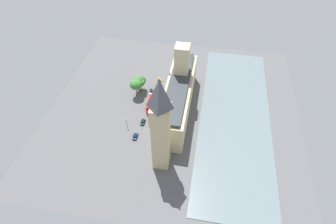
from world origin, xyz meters
name	(u,v)px	position (x,y,z in m)	size (l,w,h in m)	color
ground_plane	(174,109)	(0.00, 0.00, 0.00)	(128.93, 128.93, 0.00)	#565659
river_thames	(235,116)	(-31.84, 0.00, 0.12)	(35.25, 116.04, 0.25)	slate
parliament_building	(178,95)	(-1.99, -1.21, 9.24)	(12.83, 57.38, 31.99)	#CCBA8E
clock_tower	(161,125)	(-0.17, 35.04, 24.38)	(7.59, 7.59, 47.22)	tan
car_yellow_cab_near_tower	(159,82)	(12.06, -19.90, 0.89)	(1.81, 4.63, 1.74)	gold
car_silver_kerbside	(151,91)	(14.68, -10.69, 0.89)	(2.02, 4.85, 1.74)	#B7B7BC
double_decker_bus_corner	(150,104)	(12.52, 1.39, 2.63)	(3.24, 10.65, 4.75)	red
car_dark_green_under_trees	(143,122)	(13.71, 12.85, 0.89)	(1.93, 4.33, 1.74)	#19472D
car_blue_leading	(135,136)	(15.06, 22.67, 0.89)	(2.02, 4.38, 1.74)	navy
pedestrian_midblock	(167,87)	(6.56, -16.31, 0.73)	(0.60, 0.67, 1.63)	maroon
pedestrian_by_river_gate	(170,80)	(6.14, -23.22, 0.76)	(0.69, 0.69, 1.68)	gray
plane_tree_far_end	(136,85)	(22.03, -7.02, 7.64)	(6.39, 6.39, 10.39)	brown
plane_tree_opposite_hall	(138,81)	(21.68, -11.05, 7.36)	(5.76, 5.76, 9.85)	brown
plane_tree_trailing	(141,83)	(20.21, -10.35, 6.67)	(4.64, 4.64, 8.72)	brown
plane_tree_slot_10	(141,81)	(20.96, -12.81, 5.93)	(5.73, 5.73, 8.39)	brown
street_lamp_slot_11	(126,121)	(20.80, 16.76, 3.99)	(0.56, 0.56, 5.63)	black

